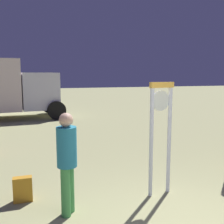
% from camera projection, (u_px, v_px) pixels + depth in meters
% --- Properties ---
extents(standing_clock, '(0.49, 0.15, 2.07)m').
position_uv_depth(standing_clock, '(161.00, 127.00, 4.78)').
color(standing_clock, silver).
rests_on(standing_clock, ground_plane).
extents(person_near_clock, '(0.31, 0.31, 1.63)m').
position_uv_depth(person_near_clock, '(67.00, 159.00, 4.10)').
color(person_near_clock, '#43974D').
rests_on(person_near_clock, ground_plane).
extents(backpack, '(0.32, 0.19, 0.44)m').
position_uv_depth(backpack, '(23.00, 189.00, 4.62)').
color(backpack, orange).
rests_on(backpack, ground_plane).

